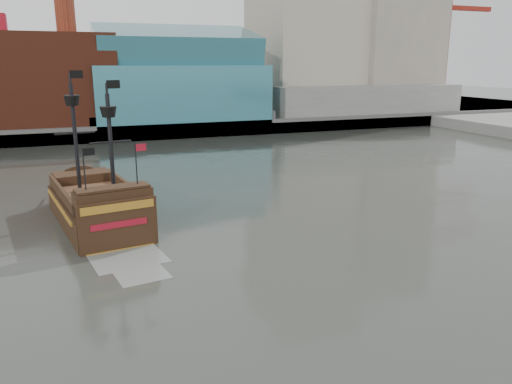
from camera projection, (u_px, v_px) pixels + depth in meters
name	position (u px, v px, depth m)	size (l,w,h in m)	color
ground	(285.00, 320.00, 24.93)	(400.00, 400.00, 0.00)	#2B2D28
promenade_far	(113.00, 117.00, 107.95)	(220.00, 60.00, 2.00)	slate
seawall	(129.00, 133.00, 81.17)	(220.00, 1.00, 2.60)	#4C4C49
crane_a	(445.00, 34.00, 121.24)	(22.50, 4.00, 32.25)	slate
crane_b	(446.00, 51.00, 134.47)	(19.10, 4.00, 26.25)	slate
pirate_ship	(98.00, 210.00, 39.43)	(7.67, 17.65, 12.77)	black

